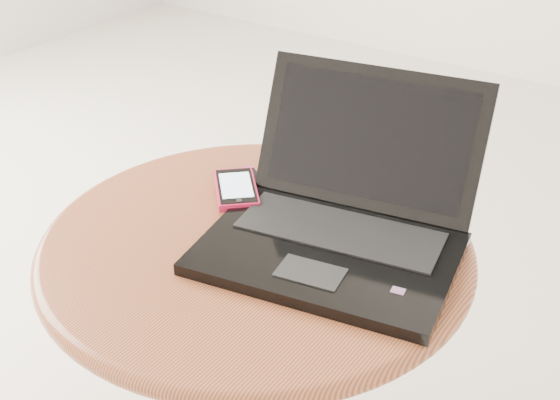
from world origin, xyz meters
The scene contains 4 objects.
table centered at (0.11, -0.05, 0.37)m, with size 0.60×0.60×0.47m.
laptop centered at (0.21, 0.01, 0.51)m, with size 0.37×0.37×0.20m.
phone_black centered at (0.02, 0.04, 0.48)m, with size 0.14×0.12×0.01m.
phone_pink centered at (0.02, 0.02, 0.49)m, with size 0.12×0.12×0.01m.
Camera 1 is at (0.61, -0.71, 1.02)m, focal length 46.86 mm.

